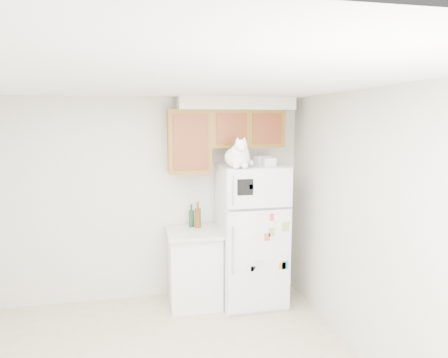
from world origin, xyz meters
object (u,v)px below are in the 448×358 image
object	(u,v)px
refrigerator	(251,234)
bottle_green	(191,216)
base_counter	(194,267)
bottle_amber	(198,215)
storage_box_back	(263,160)
storage_box_front	(269,162)
cat	(238,156)

from	to	relation	value
refrigerator	bottle_green	size ratio (longest dim) A/B	6.00
base_counter	bottle_green	world-z (taller)	bottle_green
refrigerator	bottle_amber	size ratio (longest dim) A/B	5.24
storage_box_back	storage_box_front	bearing A→B (deg)	-94.20
base_counter	storage_box_front	size ratio (longest dim) A/B	6.13
storage_box_back	bottle_green	bearing A→B (deg)	153.92
base_counter	bottle_amber	size ratio (longest dim) A/B	2.84
refrigerator	cat	xyz separation A→B (m)	(-0.23, -0.26, 0.98)
refrigerator	bottle_amber	distance (m)	0.69
base_counter	bottle_amber	bearing A→B (deg)	60.64
storage_box_front	bottle_green	xyz separation A→B (m)	(-0.86, 0.36, -0.68)
storage_box_back	storage_box_front	xyz separation A→B (m)	(0.02, -0.15, -0.01)
base_counter	bottle_amber	world-z (taller)	bottle_amber
refrigerator	storage_box_back	bearing A→B (deg)	12.38
cat	storage_box_back	distance (m)	0.48
base_counter	storage_box_front	distance (m)	1.55
cat	storage_box_front	xyz separation A→B (m)	(0.40, 0.14, -0.09)
refrigerator	storage_box_front	bearing A→B (deg)	-35.02
bottle_amber	base_counter	bearing A→B (deg)	-119.36
base_counter	cat	size ratio (longest dim) A/B	1.84
refrigerator	bottle_amber	bearing A→B (deg)	163.37
bottle_green	bottle_amber	bearing A→B (deg)	-39.92
bottle_green	bottle_amber	xyz separation A→B (m)	(0.07, -0.06, 0.02)
bottle_amber	storage_box_back	bearing A→B (deg)	-11.32
refrigerator	bottle_green	xyz separation A→B (m)	(-0.70, 0.25, 0.21)
refrigerator	bottle_green	bearing A→B (deg)	160.52
base_counter	cat	distance (m)	1.48
storage_box_front	bottle_green	bearing A→B (deg)	148.95
storage_box_back	bottle_amber	world-z (taller)	storage_box_back
refrigerator	base_counter	world-z (taller)	refrigerator
bottle_green	refrigerator	bearing A→B (deg)	-19.48
base_counter	storage_box_back	bearing A→B (deg)	-2.83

